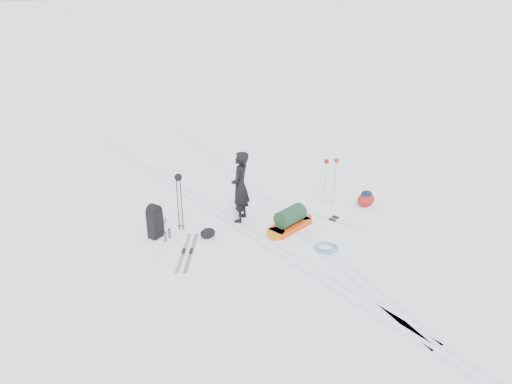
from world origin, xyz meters
TOP-DOWN VIEW (x-y plane):
  - ground at (0.00, 0.00)m, footprint 200.00×200.00m
  - snow_hill_backdrop at (62.69, 84.02)m, footprint 359.50×192.00m
  - ski_tracks at (0.61, 0.88)m, footprint 3.38×17.97m
  - skier at (0.18, 0.72)m, footprint 0.77×0.74m
  - pulk_sled at (0.91, -0.32)m, footprint 1.50×0.72m
  - expedition_rucksack at (-1.85, 1.15)m, footprint 0.71×0.80m
  - ski_poles_black at (-1.25, 1.08)m, footprint 0.19×0.18m
  - ski_poles_silver at (2.61, 0.21)m, footprint 0.39×0.20m
  - touring_skis_grey at (-1.61, 0.07)m, footprint 1.18×1.47m
  - touring_skis_white at (2.08, -0.56)m, footprint 0.84×1.65m
  - rope_coil at (1.00, -1.50)m, footprint 0.67×0.67m
  - small_daypack at (3.31, -0.43)m, footprint 0.58×0.50m
  - thermos_pair at (-1.73, 0.83)m, footprint 0.23×0.18m
  - stuff_sack at (-0.92, 0.40)m, footprint 0.39×0.31m

SIDE VIEW (x-z plane):
  - snow_hill_backdrop at x=62.69m, z-range -150.24..12.21m
  - ground at x=0.00m, z-range 0.00..0.00m
  - ski_tracks at x=0.61m, z-range 0.00..0.01m
  - touring_skis_grey at x=-1.61m, z-range -0.02..0.04m
  - touring_skis_white at x=2.08m, z-range -0.02..0.04m
  - rope_coil at x=1.00m, z-range 0.00..0.06m
  - stuff_sack at x=-0.92m, z-range 0.00..0.23m
  - thermos_pair at x=-1.73m, z-range -0.01..0.24m
  - small_daypack at x=3.31m, z-range -0.01..0.42m
  - pulk_sled at x=0.91m, z-range -0.06..0.49m
  - expedition_rucksack at x=-1.85m, z-range -0.03..0.79m
  - skier at x=0.18m, z-range 0.00..1.77m
  - ski_poles_silver at x=2.61m, z-range 0.42..1.68m
  - ski_poles_black at x=-1.25m, z-range 0.46..1.89m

